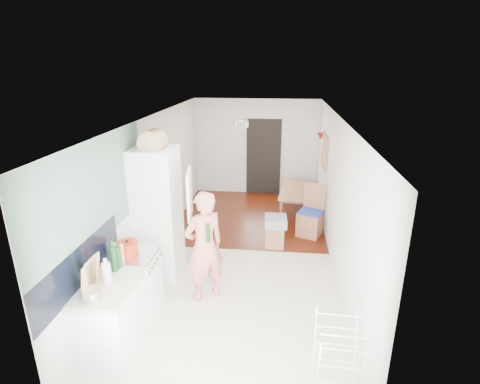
% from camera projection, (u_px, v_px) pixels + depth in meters
% --- Properties ---
extents(room_shell, '(3.20, 7.00, 2.50)m').
position_uv_depth(room_shell, '(242.00, 191.00, 6.48)').
color(room_shell, beige).
rests_on(room_shell, ground).
extents(floor, '(3.20, 7.00, 0.01)m').
position_uv_depth(floor, '(242.00, 255.00, 6.89)').
color(floor, silver).
rests_on(floor, ground).
extents(wood_floor_overlay, '(3.20, 3.30, 0.01)m').
position_uv_depth(wood_floor_overlay, '(250.00, 216.00, 8.62)').
color(wood_floor_overlay, '#4F1509').
rests_on(wood_floor_overlay, room_shell).
extents(sage_wall_panel, '(0.02, 3.00, 1.30)m').
position_uv_depth(sage_wall_panel, '(96.00, 193.00, 4.56)').
color(sage_wall_panel, slate).
rests_on(sage_wall_panel, room_shell).
extents(tile_splashback, '(0.02, 1.90, 0.50)m').
position_uv_depth(tile_splashback, '(81.00, 266.00, 4.28)').
color(tile_splashback, black).
rests_on(tile_splashback, room_shell).
extents(doorway_recess, '(0.90, 0.04, 2.00)m').
position_uv_depth(doorway_recess, '(264.00, 157.00, 9.80)').
color(doorway_recess, black).
rests_on(doorway_recess, room_shell).
extents(base_cabinet, '(0.60, 0.90, 0.86)m').
position_uv_depth(base_cabinet, '(112.00, 320.00, 4.48)').
color(base_cabinet, white).
rests_on(base_cabinet, room_shell).
extents(worktop, '(0.62, 0.92, 0.06)m').
position_uv_depth(worktop, '(108.00, 287.00, 4.33)').
color(worktop, beige).
rests_on(worktop, room_shell).
extents(range_cooker, '(0.60, 0.60, 0.88)m').
position_uv_depth(range_cooker, '(136.00, 285.00, 5.19)').
color(range_cooker, white).
rests_on(range_cooker, room_shell).
extents(cooker_top, '(0.60, 0.60, 0.04)m').
position_uv_depth(cooker_top, '(132.00, 255.00, 5.03)').
color(cooker_top, silver).
rests_on(cooker_top, room_shell).
extents(fridge_housing, '(0.66, 0.66, 2.15)m').
position_uv_depth(fridge_housing, '(158.00, 214.00, 5.93)').
color(fridge_housing, white).
rests_on(fridge_housing, room_shell).
extents(fridge_door, '(0.14, 0.56, 0.70)m').
position_uv_depth(fridge_door, '(189.00, 194.00, 5.43)').
color(fridge_door, white).
rests_on(fridge_door, room_shell).
extents(fridge_interior, '(0.02, 0.52, 0.66)m').
position_uv_depth(fridge_interior, '(175.00, 187.00, 5.74)').
color(fridge_interior, white).
rests_on(fridge_interior, room_shell).
extents(pinboard, '(0.03, 0.90, 0.70)m').
position_uv_depth(pinboard, '(325.00, 152.00, 8.00)').
color(pinboard, tan).
rests_on(pinboard, room_shell).
extents(pinboard_frame, '(0.00, 0.94, 0.74)m').
position_uv_depth(pinboard_frame, '(324.00, 152.00, 8.00)').
color(pinboard_frame, '#9F6546').
rests_on(pinboard_frame, room_shell).
extents(wall_sconce, '(0.18, 0.18, 0.16)m').
position_uv_depth(wall_sconce, '(321.00, 137.00, 8.55)').
color(wall_sconce, maroon).
rests_on(wall_sconce, room_shell).
extents(person, '(0.86, 0.83, 1.99)m').
position_uv_depth(person, '(204.00, 237.00, 5.34)').
color(person, '#DF7568').
rests_on(person, floor).
extents(dining_table, '(0.83, 1.36, 0.46)m').
position_uv_depth(dining_table, '(300.00, 203.00, 8.80)').
color(dining_table, '#9F6546').
rests_on(dining_table, floor).
extents(dining_chair, '(0.58, 0.58, 1.06)m').
position_uv_depth(dining_chair, '(311.00, 211.00, 7.50)').
color(dining_chair, '#9F6546').
rests_on(dining_chair, floor).
extents(stool, '(0.35, 0.35, 0.45)m').
position_uv_depth(stool, '(275.00, 236.00, 7.13)').
color(stool, '#9F6546').
rests_on(stool, floor).
extents(grey_drape, '(0.43, 0.43, 0.18)m').
position_uv_depth(grey_drape, '(276.00, 221.00, 6.99)').
color(grey_drape, gray).
rests_on(grey_drape, stool).
extents(drying_rack, '(0.47, 0.43, 0.89)m').
position_uv_depth(drying_rack, '(337.00, 359.00, 3.88)').
color(drying_rack, white).
rests_on(drying_rack, floor).
extents(bread_bin, '(0.39, 0.37, 0.20)m').
position_uv_depth(bread_bin, '(153.00, 142.00, 5.51)').
color(bread_bin, tan).
rests_on(bread_bin, fridge_housing).
extents(red_casserole, '(0.35, 0.35, 0.17)m').
position_uv_depth(red_casserole, '(127.00, 248.00, 5.01)').
color(red_casserole, red).
rests_on(red_casserole, cooker_top).
extents(steel_pan, '(0.24, 0.24, 0.11)m').
position_uv_depth(steel_pan, '(92.00, 294.00, 4.05)').
color(steel_pan, silver).
rests_on(steel_pan, worktop).
extents(held_bottle, '(0.06, 0.06, 0.27)m').
position_uv_depth(held_bottle, '(208.00, 233.00, 5.15)').
color(held_bottle, '#143A18').
rests_on(held_bottle, person).
extents(bottle_a, '(0.08, 0.08, 0.33)m').
position_uv_depth(bottle_a, '(114.00, 259.00, 4.57)').
color(bottle_a, '#143A18').
rests_on(bottle_a, worktop).
extents(bottle_b, '(0.08, 0.08, 0.30)m').
position_uv_depth(bottle_b, '(118.00, 257.00, 4.64)').
color(bottle_b, '#143A18').
rests_on(bottle_b, worktop).
extents(bottle_c, '(0.10, 0.10, 0.24)m').
position_uv_depth(bottle_c, '(107.00, 273.00, 4.35)').
color(bottle_c, silver).
rests_on(bottle_c, worktop).
extents(pepper_mill_front, '(0.07, 0.07, 0.21)m').
position_uv_depth(pepper_mill_front, '(115.00, 254.00, 4.80)').
color(pepper_mill_front, tan).
rests_on(pepper_mill_front, worktop).
extents(pepper_mill_back, '(0.07, 0.07, 0.20)m').
position_uv_depth(pepper_mill_back, '(122.00, 255.00, 4.79)').
color(pepper_mill_back, tan).
rests_on(pepper_mill_back, worktop).
extents(chopping_boards, '(0.14, 0.29, 0.40)m').
position_uv_depth(chopping_boards, '(90.00, 275.00, 4.16)').
color(chopping_boards, tan).
rests_on(chopping_boards, worktop).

